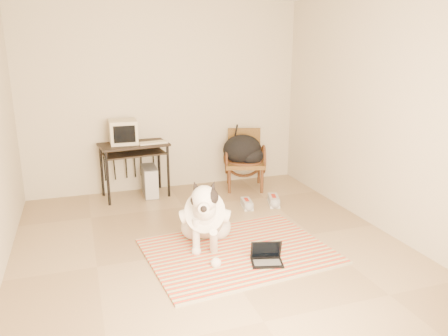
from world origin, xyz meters
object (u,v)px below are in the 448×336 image
laptop (267,257)px  backpack (244,150)px  dog (205,217)px  computer_desk (134,151)px  rattan_chair (245,159)px  pc_tower (150,181)px  crt_monitor (123,132)px

laptop → backpack: (0.63, 2.25, 0.52)m
dog → computer_desk: bearing=104.5°
rattan_chair → pc_tower: bearing=176.9°
dog → pc_tower: dog is taller
backpack → crt_monitor: bearing=172.5°
dog → laptop: (0.45, -0.58, -0.26)m
computer_desk → backpack: (1.56, -0.17, -0.07)m
pc_tower → rattan_chair: size_ratio=0.53×
computer_desk → rattan_chair: rattan_chair is taller
dog → laptop: bearing=-52.4°
dog → pc_tower: (-0.28, 1.83, -0.12)m
laptop → backpack: backpack is taller
dog → laptop: 0.77m
crt_monitor → backpack: (1.68, -0.22, -0.34)m
laptop → computer_desk: (-0.92, 2.43, 0.58)m
computer_desk → dog: bearing=-75.5°
rattan_chair → crt_monitor: bearing=175.4°
dog → backpack: size_ratio=1.98×
dog → computer_desk: 1.94m
dog → crt_monitor: crt_monitor is taller
rattan_chair → backpack: bearing=-119.4°
crt_monitor → pc_tower: crt_monitor is taller
laptop → backpack: 2.40m
laptop → crt_monitor: size_ratio=0.94×
laptop → dog: bearing=127.6°
computer_desk → backpack: backpack is taller
laptop → backpack: size_ratio=0.61×
crt_monitor → backpack: crt_monitor is taller
crt_monitor → laptop: bearing=-67.1°
backpack → laptop: bearing=-105.7°
pc_tower → backpack: backpack is taller
crt_monitor → pc_tower: (0.32, -0.06, -0.71)m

